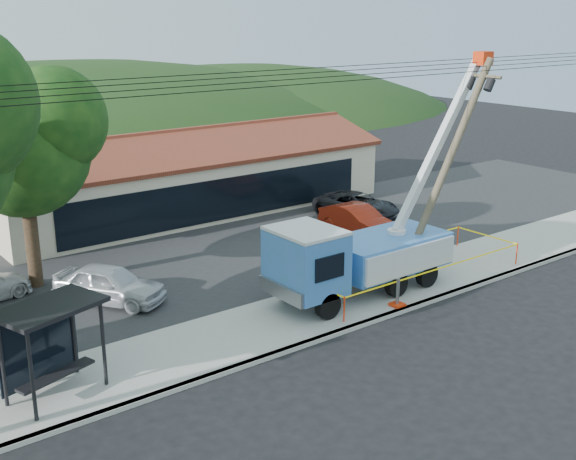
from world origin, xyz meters
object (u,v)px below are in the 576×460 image
(car_dark, at_px, (356,218))
(car_red, at_px, (357,237))
(leaning_pole, at_px, (448,161))
(utility_truck, at_px, (356,254))
(bus_shelter, at_px, (47,328))
(car_silver, at_px, (111,305))

(car_dark, bearing_deg, car_red, -149.93)
(leaning_pole, bearing_deg, utility_truck, 172.53)
(utility_truck, relative_size, car_red, 2.38)
(leaning_pole, relative_size, car_red, 2.00)
(utility_truck, relative_size, leaning_pole, 1.19)
(car_red, bearing_deg, utility_truck, -132.59)
(utility_truck, bearing_deg, car_dark, 47.04)
(bus_shelter, bearing_deg, car_red, 2.28)
(leaning_pole, bearing_deg, car_dark, 68.92)
(car_dark, bearing_deg, bus_shelter, -174.54)
(leaning_pole, relative_size, car_dark, 1.90)
(leaning_pole, height_order, car_silver, leaning_pole)
(utility_truck, height_order, leaning_pole, utility_truck)
(leaning_pole, distance_m, car_silver, 14.55)
(car_silver, xyz_separation_m, car_red, (13.56, 0.69, 0.00))
(bus_shelter, xyz_separation_m, car_dark, (20.12, 8.80, -2.22))
(car_dark, bearing_deg, car_silver, 173.40)
(car_silver, relative_size, car_dark, 0.92)
(utility_truck, xyz_separation_m, leaning_pole, (4.40, -0.58, 3.19))
(bus_shelter, distance_m, car_dark, 22.08)
(leaning_pole, bearing_deg, bus_shelter, 179.18)
(utility_truck, xyz_separation_m, car_red, (5.60, 5.91, -1.84))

